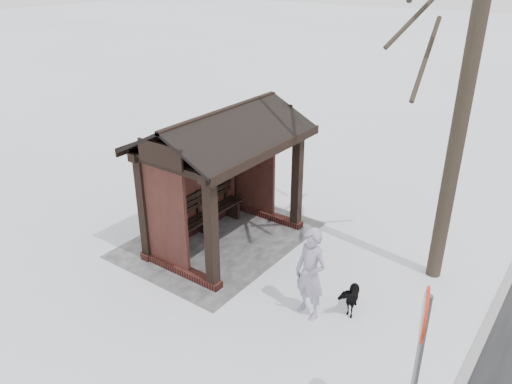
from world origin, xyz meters
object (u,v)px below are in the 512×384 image
bus_shelter (218,151)px  road_sign (420,343)px  dog (349,296)px  pedestrian (310,274)px

bus_shelter → road_sign: (2.80, 5.35, -0.34)m
bus_shelter → dog: size_ratio=4.98×
dog → road_sign: bearing=-68.4°
pedestrian → dog: (-0.54, 0.52, -0.56)m
pedestrian → bus_shelter: bearing=172.9°
pedestrian → dog: size_ratio=2.39×
road_sign → dog: bearing=-156.7°
bus_shelter → pedestrian: bus_shelter is taller
bus_shelter → dog: 3.98m
pedestrian → road_sign: bearing=-22.4°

